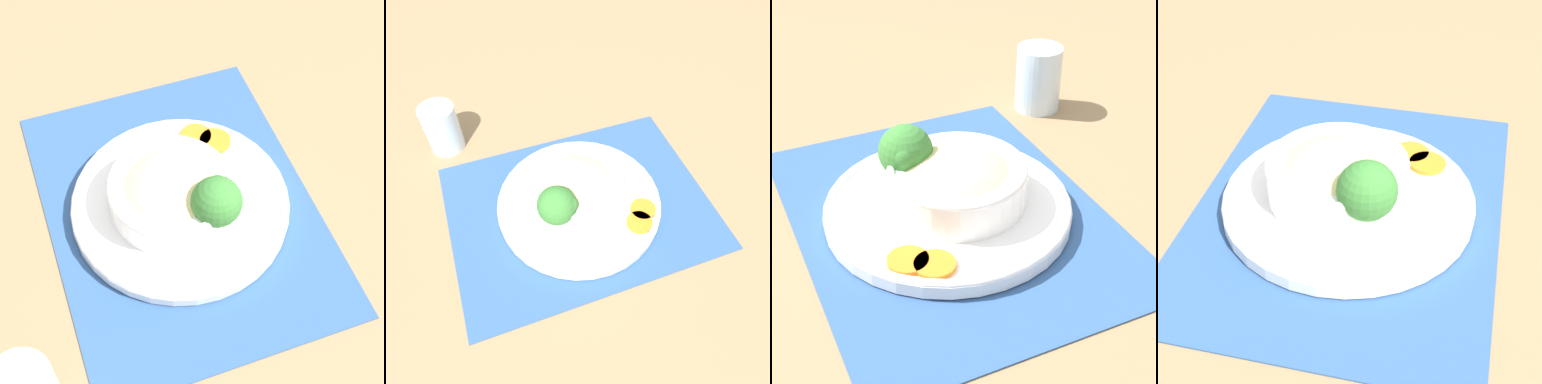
# 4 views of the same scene
# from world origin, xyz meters

# --- Properties ---
(ground_plane) EXTENTS (4.00, 4.00, 0.00)m
(ground_plane) POSITION_xyz_m (0.00, 0.00, 0.00)
(ground_plane) COLOR #8C704C
(placemat) EXTENTS (0.48, 0.36, 0.00)m
(placemat) POSITION_xyz_m (0.00, 0.00, 0.00)
(placemat) COLOR #2D5184
(placemat) RESTS_ON ground_plane
(plate) EXTENTS (0.30, 0.30, 0.02)m
(plate) POSITION_xyz_m (0.00, 0.00, 0.02)
(plate) COLOR white
(plate) RESTS_ON placemat
(bowl) EXTENTS (0.17, 0.17, 0.06)m
(bowl) POSITION_xyz_m (0.00, -0.01, 0.05)
(bowl) COLOR white
(bowl) RESTS_ON plate
(broccoli_floret) EXTENTS (0.07, 0.07, 0.09)m
(broccoli_floret) POSITION_xyz_m (0.05, 0.03, 0.07)
(broccoli_floret) COLOR #759E51
(broccoli_floret) RESTS_ON plate
(carrot_slice_near) EXTENTS (0.05, 0.05, 0.01)m
(carrot_slice_near) POSITION_xyz_m (-0.08, 0.08, 0.02)
(carrot_slice_near) COLOR orange
(carrot_slice_near) RESTS_ON plate
(carrot_slice_middle) EXTENTS (0.05, 0.05, 0.01)m
(carrot_slice_middle) POSITION_xyz_m (-0.10, 0.06, 0.02)
(carrot_slice_middle) COLOR orange
(carrot_slice_middle) RESTS_ON plate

